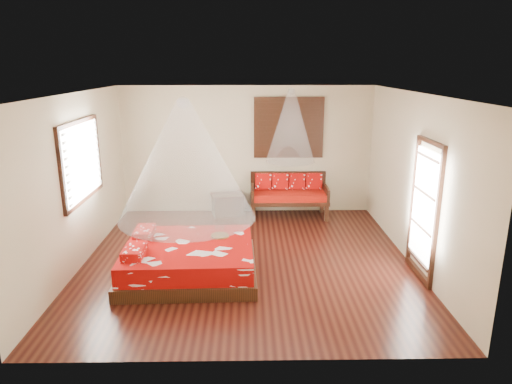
# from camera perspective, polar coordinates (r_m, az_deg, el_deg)

# --- Properties ---
(room) EXTENTS (5.54, 5.54, 2.84)m
(room) POSITION_cam_1_polar(r_m,az_deg,el_deg) (7.43, -1.17, 1.40)
(room) COLOR black
(room) RESTS_ON ground
(bed) EXTENTS (2.12, 1.93, 0.64)m
(bed) POSITION_cam_1_polar(r_m,az_deg,el_deg) (7.38, -8.44, -8.33)
(bed) COLOR black
(bed) RESTS_ON floor
(daybed) EXTENTS (1.67, 0.74, 0.94)m
(daybed) POSITION_cam_1_polar(r_m,az_deg,el_deg) (9.99, 4.13, -0.11)
(daybed) COLOR black
(daybed) RESTS_ON floor
(storage_chest) EXTENTS (0.79, 0.65, 0.48)m
(storage_chest) POSITION_cam_1_polar(r_m,az_deg,el_deg) (10.11, -3.56, -1.56)
(storage_chest) COLOR black
(storage_chest) RESTS_ON floor
(shutter_panel) EXTENTS (1.52, 0.06, 1.32)m
(shutter_panel) POSITION_cam_1_polar(r_m,az_deg,el_deg) (10.04, 4.11, 8.02)
(shutter_panel) COLOR black
(shutter_panel) RESTS_ON wall_back
(window_left) EXTENTS (0.10, 1.74, 1.34)m
(window_left) POSITION_cam_1_polar(r_m,az_deg,el_deg) (8.03, -20.93, 3.65)
(window_left) COLOR black
(window_left) RESTS_ON wall_left
(glazed_door) EXTENTS (0.08, 1.02, 2.16)m
(glazed_door) POSITION_cam_1_polar(r_m,az_deg,el_deg) (7.44, 20.25, -2.21)
(glazed_door) COLOR black
(glazed_door) RESTS_ON floor
(wine_tray) EXTENTS (0.30, 0.30, 0.24)m
(wine_tray) POSITION_cam_1_polar(r_m,az_deg,el_deg) (7.53, -4.54, -5.10)
(wine_tray) COLOR brown
(wine_tray) RESTS_ON bed
(mosquito_net_main) EXTENTS (2.09, 2.09, 1.80)m
(mosquito_net_main) POSITION_cam_1_polar(r_m,az_deg,el_deg) (6.89, -8.82, 3.92)
(mosquito_net_main) COLOR white
(mosquito_net_main) RESTS_ON ceiling
(mosquito_net_daybed) EXTENTS (1.03, 1.03, 1.50)m
(mosquito_net_daybed) POSITION_cam_1_polar(r_m,az_deg,el_deg) (9.57, 4.37, 8.24)
(mosquito_net_daybed) COLOR white
(mosquito_net_daybed) RESTS_ON ceiling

